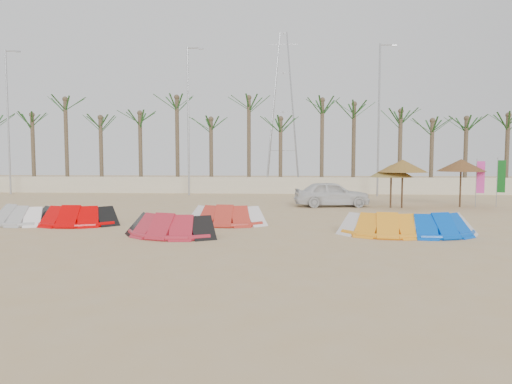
# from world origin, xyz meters

# --- Properties ---
(ground) EXTENTS (120.00, 120.00, 0.00)m
(ground) POSITION_xyz_m (0.00, 0.00, 0.00)
(ground) COLOR tan
(ground) RESTS_ON ground
(boundary_wall) EXTENTS (60.00, 0.30, 1.30)m
(boundary_wall) POSITION_xyz_m (0.00, 22.00, 0.65)
(boundary_wall) COLOR beige
(boundary_wall) RESTS_ON ground
(palm_line) EXTENTS (52.00, 4.00, 7.70)m
(palm_line) POSITION_xyz_m (0.67, 23.50, 6.44)
(palm_line) COLOR brown
(palm_line) RESTS_ON ground
(lamp_a) EXTENTS (1.25, 0.14, 11.00)m
(lamp_a) POSITION_xyz_m (-19.96, 20.00, 5.77)
(lamp_a) COLOR #A5A8AD
(lamp_a) RESTS_ON ground
(lamp_b) EXTENTS (1.25, 0.14, 11.00)m
(lamp_b) POSITION_xyz_m (-5.96, 20.00, 5.77)
(lamp_b) COLOR #A5A8AD
(lamp_b) RESTS_ON ground
(lamp_c) EXTENTS (1.25, 0.14, 11.00)m
(lamp_c) POSITION_xyz_m (8.04, 20.00, 5.77)
(lamp_c) COLOR #A5A8AD
(lamp_c) RESTS_ON ground
(pylon) EXTENTS (3.00, 3.00, 14.00)m
(pylon) POSITION_xyz_m (1.00, 28.00, 0.00)
(pylon) COLOR #A5A8AD
(pylon) RESTS_ON ground
(kite_grey) EXTENTS (3.42, 2.53, 0.90)m
(kite_grey) POSITION_xyz_m (-10.02, 4.67, 0.42)
(kite_grey) COLOR #A6A6A6
(kite_grey) RESTS_ON ground
(kite_red_left) EXTENTS (3.54, 1.61, 0.90)m
(kite_red_left) POSITION_xyz_m (-7.42, 4.59, 0.42)
(kite_red_left) COLOR #D90001
(kite_red_left) RESTS_ON ground
(kite_red_mid) EXTENTS (3.74, 2.36, 0.90)m
(kite_red_mid) POSITION_xyz_m (-2.82, 2.17, 0.42)
(kite_red_mid) COLOR #B62031
(kite_red_mid) RESTS_ON ground
(kite_red_right) EXTENTS (3.31, 1.68, 0.90)m
(kite_red_right) POSITION_xyz_m (-1.18, 5.10, 0.42)
(kite_red_right) COLOR red
(kite_red_right) RESTS_ON ground
(kite_orange) EXTENTS (3.47, 1.96, 0.90)m
(kite_orange) POSITION_xyz_m (4.92, 2.86, 0.42)
(kite_orange) COLOR orange
(kite_orange) RESTS_ON ground
(kite_blue) EXTENTS (3.50, 2.30, 0.90)m
(kite_blue) POSITION_xyz_m (6.68, 2.88, 0.42)
(kite_blue) COLOR blue
(kite_blue) RESTS_ON ground
(parasol_left) EXTENTS (2.41, 2.41, 2.43)m
(parasol_left) POSITION_xyz_m (7.20, 12.13, 2.08)
(parasol_left) COLOR #4C331E
(parasol_left) RESTS_ON ground
(parasol_mid) EXTENTS (2.73, 2.73, 2.71)m
(parasol_mid) POSITION_xyz_m (7.78, 11.97, 2.35)
(parasol_mid) COLOR #4C331E
(parasol_mid) RESTS_ON ground
(parasol_right) EXTENTS (2.65, 2.65, 2.74)m
(parasol_right) POSITION_xyz_m (11.23, 12.75, 2.38)
(parasol_right) COLOR #4C331E
(parasol_right) RESTS_ON ground
(flag_pink) EXTENTS (0.44, 0.16, 2.77)m
(flag_pink) POSITION_xyz_m (12.21, 12.61, 1.64)
(flag_pink) COLOR #A5A8AD
(flag_pink) RESTS_ON ground
(flag_green) EXTENTS (0.45, 0.11, 2.83)m
(flag_green) POSITION_xyz_m (13.50, 12.94, 1.67)
(flag_green) COLOR #A5A8AD
(flag_green) RESTS_ON ground
(car) EXTENTS (4.45, 2.21, 1.46)m
(car) POSITION_xyz_m (3.95, 12.57, 0.73)
(car) COLOR silver
(car) RESTS_ON ground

